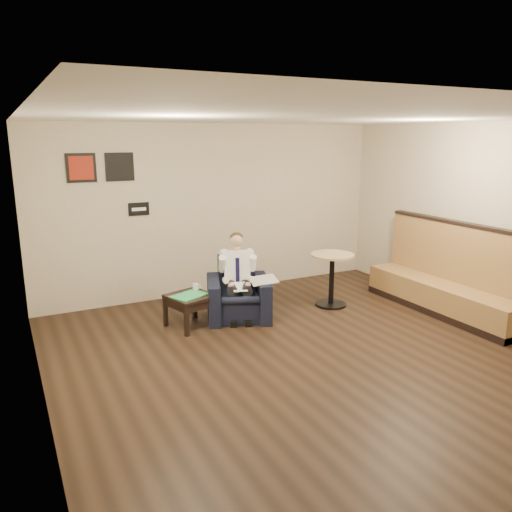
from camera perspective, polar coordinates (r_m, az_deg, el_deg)
name	(u,v)px	position (r m, az deg, el deg)	size (l,w,h in m)	color
ground	(315,356)	(6.20, 6.77, -11.29)	(6.00, 6.00, 0.00)	black
wall_back	(216,210)	(8.36, -4.56, 5.28)	(6.00, 0.02, 2.80)	beige
wall_left	(34,276)	(4.79, -24.02, -2.08)	(0.02, 6.00, 2.80)	beige
wall_right	(495,223)	(7.83, 25.62, 3.44)	(0.02, 6.00, 2.80)	beige
ceiling	(322,116)	(5.64, 7.58, 15.53)	(6.00, 6.00, 0.02)	white
seating_sign	(139,209)	(7.93, -13.25, 5.24)	(0.32, 0.02, 0.20)	black
art_print_left	(81,168)	(7.71, -19.36, 9.49)	(0.42, 0.03, 0.42)	#9C2413
art_print_right	(120,167)	(7.81, -15.31, 9.80)	(0.42, 0.03, 0.42)	black
armchair	(238,289)	(7.27, -2.05, -3.81)	(0.88, 0.88, 0.86)	black
seated_man	(239,281)	(7.12, -1.99, -2.86)	(0.56, 0.84, 1.17)	white
lap_papers	(239,287)	(7.05, -1.92, -3.54)	(0.20, 0.28, 0.01)	white
newspaper	(263,280)	(7.17, 0.86, -2.75)	(0.37, 0.47, 0.01)	silver
side_table	(191,311)	(7.03, -7.47, -6.22)	(0.56, 0.56, 0.46)	black
green_folder	(189,295)	(6.92, -7.63, -4.47)	(0.46, 0.33, 0.01)	#25BC65
coffee_mug	(196,287)	(7.14, -6.92, -3.53)	(0.08, 0.08, 0.10)	white
smartphone	(186,291)	(7.11, -7.97, -4.00)	(0.14, 0.07, 0.01)	black
banquette	(445,269)	(7.94, 20.76, -1.39)	(0.62, 2.62, 1.34)	olive
cafe_table	(332,280)	(7.87, 8.63, -2.70)	(0.67, 0.67, 0.83)	tan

